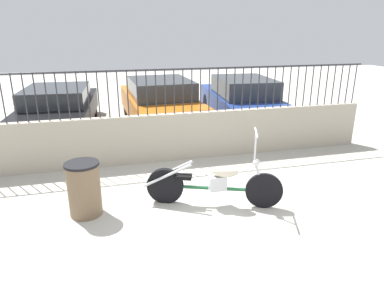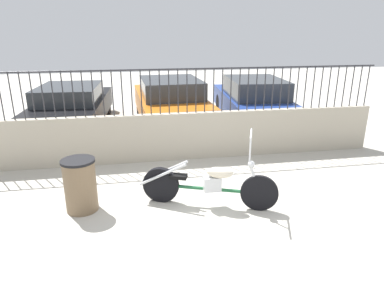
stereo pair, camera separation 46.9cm
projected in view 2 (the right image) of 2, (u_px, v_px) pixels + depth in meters
name	position (u px, v px, depth m)	size (l,w,h in m)	color
ground_plane	(213.00, 227.00, 5.02)	(40.00, 40.00, 0.00)	#B7B2A5
low_wall	(183.00, 136.00, 7.54)	(8.89, 0.18, 1.04)	#B2A893
fence_railing	(182.00, 84.00, 7.18)	(8.89, 0.04, 0.95)	#2D2D33
motorcycle_green	(203.00, 183.00, 5.54)	(2.16, 0.97, 1.29)	black
trash_bin	(80.00, 185.00, 5.38)	(0.52, 0.52, 0.86)	brown
car_black	(72.00, 106.00, 9.94)	(2.05, 4.58, 1.26)	black
car_orange	(170.00, 101.00, 10.30)	(2.01, 4.62, 1.39)	black
car_blue	(253.00, 101.00, 10.44)	(2.07, 4.66, 1.39)	black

